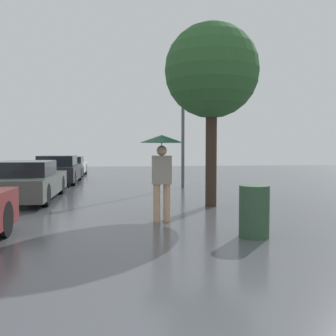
# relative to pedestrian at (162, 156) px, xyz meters

# --- Properties ---
(pedestrian) EXTENTS (0.94, 0.94, 1.88)m
(pedestrian) POSITION_rel_pedestrian_xyz_m (0.00, 0.00, 0.00)
(pedestrian) COLOR tan
(pedestrian) RESTS_ON ground_plane
(parked_car_second) EXTENTS (1.77, 4.57, 1.21)m
(parked_car_second) POSITION_rel_pedestrian_xyz_m (-3.69, 3.91, -0.85)
(parked_car_second) COLOR #4C514C
(parked_car_second) RESTS_ON ground_plane
(parked_car_third) EXTENTS (1.80, 4.28, 1.26)m
(parked_car_third) POSITION_rel_pedestrian_xyz_m (-3.60, 9.56, -0.83)
(parked_car_third) COLOR black
(parked_car_third) RESTS_ON ground_plane
(parked_car_farthest) EXTENTS (1.76, 3.95, 1.11)m
(parked_car_farthest) POSITION_rel_pedestrian_xyz_m (-3.68, 14.48, -0.89)
(parked_car_farthest) COLOR silver
(parked_car_farthest) RESTS_ON ground_plane
(tree) EXTENTS (2.55, 2.55, 4.96)m
(tree) POSITION_rel_pedestrian_xyz_m (1.60, 1.95, 2.23)
(tree) COLOR #38281E
(tree) RESTS_ON ground_plane
(street_lamp) EXTENTS (0.30, 0.30, 5.10)m
(street_lamp) POSITION_rel_pedestrian_xyz_m (1.68, 6.79, 1.68)
(street_lamp) COLOR #515456
(street_lamp) RESTS_ON ground_plane
(trash_bin) EXTENTS (0.54, 0.54, 0.93)m
(trash_bin) POSITION_rel_pedestrian_xyz_m (1.47, -1.64, -0.95)
(trash_bin) COLOR #2D4C33
(trash_bin) RESTS_ON ground_plane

